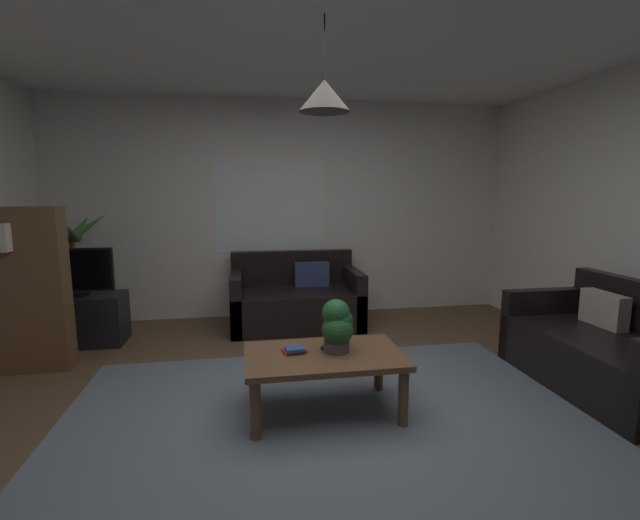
{
  "coord_description": "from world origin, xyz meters",
  "views": [
    {
      "loc": [
        -0.52,
        -2.7,
        1.53
      ],
      "look_at": [
        0.0,
        0.3,
        1.05
      ],
      "focal_mm": 24.73,
      "sensor_mm": 36.0,
      "label": 1
    }
  ],
  "objects_px": {
    "couch_right_side": "(608,354)",
    "book_on_table_1": "(295,349)",
    "coffee_table": "(324,362)",
    "bookshelf_corner": "(21,288)",
    "couch_under_window": "(296,302)",
    "tv_stand": "(77,320)",
    "pendant_lamp": "(324,96)",
    "book_on_table_0": "(294,351)",
    "tv": "(72,272)",
    "remote_on_table_0": "(331,350)",
    "potted_palm_corner": "(75,281)",
    "potted_plant_on_table": "(337,324)"
  },
  "relations": [
    {
      "from": "coffee_table",
      "to": "book_on_table_1",
      "type": "xyz_separation_m",
      "value": [
        -0.2,
        0.05,
        0.09
      ]
    },
    {
      "from": "couch_under_window",
      "to": "potted_palm_corner",
      "type": "xyz_separation_m",
      "value": [
        -2.37,
        0.17,
        0.29
      ]
    },
    {
      "from": "book_on_table_0",
      "to": "potted_plant_on_table",
      "type": "distance_m",
      "value": 0.35
    },
    {
      "from": "couch_right_side",
      "to": "book_on_table_1",
      "type": "xyz_separation_m",
      "value": [
        -2.45,
        0.03,
        0.18
      ]
    },
    {
      "from": "tv",
      "to": "potted_palm_corner",
      "type": "bearing_deg",
      "value": 107.47
    },
    {
      "from": "couch_right_side",
      "to": "book_on_table_0",
      "type": "xyz_separation_m",
      "value": [
        -2.45,
        0.05,
        0.16
      ]
    },
    {
      "from": "remote_on_table_0",
      "to": "tv",
      "type": "xyz_separation_m",
      "value": [
        -2.25,
        1.73,
        0.31
      ]
    },
    {
      "from": "book_on_table_0",
      "to": "tv",
      "type": "bearing_deg",
      "value": 139.63
    },
    {
      "from": "tv_stand",
      "to": "pendant_lamp",
      "type": "height_order",
      "value": "pendant_lamp"
    },
    {
      "from": "remote_on_table_0",
      "to": "potted_plant_on_table",
      "type": "relative_size",
      "value": 0.44
    },
    {
      "from": "tv_stand",
      "to": "pendant_lamp",
      "type": "bearing_deg",
      "value": -39.11
    },
    {
      "from": "coffee_table",
      "to": "couch_right_side",
      "type": "bearing_deg",
      "value": 0.29
    },
    {
      "from": "remote_on_table_0",
      "to": "tv_stand",
      "type": "relative_size",
      "value": 0.18
    },
    {
      "from": "bookshelf_corner",
      "to": "tv_stand",
      "type": "bearing_deg",
      "value": 73.66
    },
    {
      "from": "book_on_table_1",
      "to": "pendant_lamp",
      "type": "height_order",
      "value": "pendant_lamp"
    },
    {
      "from": "tv_stand",
      "to": "pendant_lamp",
      "type": "distance_m",
      "value": 3.39
    },
    {
      "from": "coffee_table",
      "to": "bookshelf_corner",
      "type": "bearing_deg",
      "value": 154.22
    },
    {
      "from": "couch_right_side",
      "to": "book_on_table_0",
      "type": "relative_size",
      "value": 9.47
    },
    {
      "from": "couch_under_window",
      "to": "tv",
      "type": "relative_size",
      "value": 1.91
    },
    {
      "from": "tv_stand",
      "to": "tv",
      "type": "height_order",
      "value": "tv"
    },
    {
      "from": "coffee_table",
      "to": "remote_on_table_0",
      "type": "xyz_separation_m",
      "value": [
        0.06,
        0.03,
        0.08
      ]
    },
    {
      "from": "bookshelf_corner",
      "to": "pendant_lamp",
      "type": "xyz_separation_m",
      "value": [
        2.38,
        -1.15,
        1.4
      ]
    },
    {
      "from": "couch_right_side",
      "to": "potted_palm_corner",
      "type": "relative_size",
      "value": 1.09
    },
    {
      "from": "coffee_table",
      "to": "bookshelf_corner",
      "type": "relative_size",
      "value": 0.77
    },
    {
      "from": "book_on_table_0",
      "to": "potted_palm_corner",
      "type": "relative_size",
      "value": 0.11
    },
    {
      "from": "coffee_table",
      "to": "book_on_table_1",
      "type": "bearing_deg",
      "value": 166.89
    },
    {
      "from": "pendant_lamp",
      "to": "potted_palm_corner",
      "type": "bearing_deg",
      "value": 136.58
    },
    {
      "from": "potted_plant_on_table",
      "to": "bookshelf_corner",
      "type": "xyz_separation_m",
      "value": [
        -2.48,
        1.11,
        0.1
      ]
    },
    {
      "from": "bookshelf_corner",
      "to": "remote_on_table_0",
      "type": "bearing_deg",
      "value": -24.71
    },
    {
      "from": "remote_on_table_0",
      "to": "couch_right_side",
      "type": "bearing_deg",
      "value": -36.29
    },
    {
      "from": "book_on_table_0",
      "to": "pendant_lamp",
      "type": "relative_size",
      "value": 0.27
    },
    {
      "from": "potted_palm_corner",
      "to": "book_on_table_0",
      "type": "bearing_deg",
      "value": -45.1
    },
    {
      "from": "book_on_table_1",
      "to": "potted_palm_corner",
      "type": "relative_size",
      "value": 0.09
    },
    {
      "from": "couch_right_side",
      "to": "tv",
      "type": "distance_m",
      "value": 4.8
    },
    {
      "from": "book_on_table_0",
      "to": "bookshelf_corner",
      "type": "distance_m",
      "value": 2.45
    },
    {
      "from": "book_on_table_1",
      "to": "tv_stand",
      "type": "height_order",
      "value": "tv_stand"
    },
    {
      "from": "potted_plant_on_table",
      "to": "bookshelf_corner",
      "type": "relative_size",
      "value": 0.26
    },
    {
      "from": "remote_on_table_0",
      "to": "potted_plant_on_table",
      "type": "height_order",
      "value": "potted_plant_on_table"
    },
    {
      "from": "couch_under_window",
      "to": "tv",
      "type": "distance_m",
      "value": 2.3
    },
    {
      "from": "couch_under_window",
      "to": "potted_plant_on_table",
      "type": "xyz_separation_m",
      "value": [
        0.06,
        -2.01,
        0.34
      ]
    },
    {
      "from": "bookshelf_corner",
      "to": "book_on_table_1",
      "type": "bearing_deg",
      "value": -26.82
    },
    {
      "from": "couch_under_window",
      "to": "book_on_table_1",
      "type": "height_order",
      "value": "couch_under_window"
    },
    {
      "from": "potted_plant_on_table",
      "to": "tv_stand",
      "type": "xyz_separation_m",
      "value": [
        -2.29,
        1.75,
        -0.37
      ]
    },
    {
      "from": "couch_under_window",
      "to": "pendant_lamp",
      "type": "xyz_separation_m",
      "value": [
        -0.04,
        -2.04,
        1.84
      ]
    },
    {
      "from": "book_on_table_1",
      "to": "bookshelf_corner",
      "type": "xyz_separation_m",
      "value": [
        -2.18,
        1.1,
        0.26
      ]
    },
    {
      "from": "potted_palm_corner",
      "to": "pendant_lamp",
      "type": "relative_size",
      "value": 2.35
    },
    {
      "from": "book_on_table_0",
      "to": "remote_on_table_0",
      "type": "xyz_separation_m",
      "value": [
        0.25,
        -0.04,
        0.0
      ]
    },
    {
      "from": "couch_under_window",
      "to": "book_on_table_0",
      "type": "distance_m",
      "value": 2.0
    },
    {
      "from": "coffee_table",
      "to": "remote_on_table_0",
      "type": "height_order",
      "value": "remote_on_table_0"
    },
    {
      "from": "couch_under_window",
      "to": "bookshelf_corner",
      "type": "relative_size",
      "value": 1.03
    }
  ]
}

